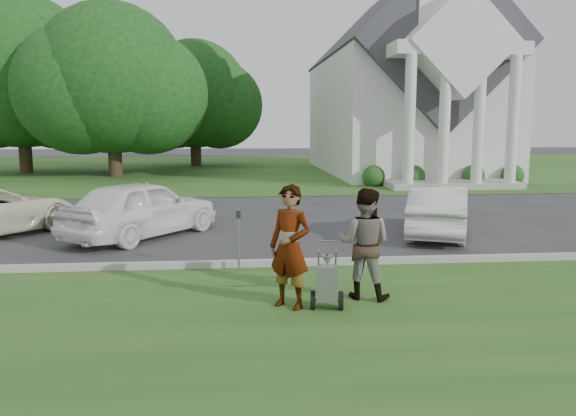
{
  "coord_description": "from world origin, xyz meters",
  "views": [
    {
      "loc": [
        -1.08,
        -10.84,
        2.94
      ],
      "look_at": [
        -0.09,
        0.0,
        1.32
      ],
      "focal_mm": 35.0,
      "sensor_mm": 36.0,
      "label": 1
    }
  ],
  "objects": [
    {
      "name": "ground",
      "position": [
        0.0,
        0.0,
        0.0
      ],
      "size": [
        120.0,
        120.0,
        0.0
      ],
      "primitive_type": "plane",
      "color": "#333335",
      "rests_on": "ground"
    },
    {
      "name": "person_left",
      "position": [
        -0.25,
        -2.13,
        1.0
      ],
      "size": [
        0.87,
        0.82,
        1.99
      ],
      "primitive_type": "imported",
      "rotation": [
        0.0,
        0.0,
        -0.66
      ],
      "color": "#999999",
      "rests_on": "ground"
    },
    {
      "name": "person_right",
      "position": [
        1.05,
        -1.73,
        0.94
      ],
      "size": [
        1.12,
        1.02,
        1.88
      ],
      "primitive_type": "imported",
      "rotation": [
        0.0,
        0.0,
        2.73
      ],
      "color": "#999999",
      "rests_on": "ground"
    },
    {
      "name": "parking_meter_near",
      "position": [
        -1.06,
        0.22,
        0.8
      ],
      "size": [
        0.09,
        0.08,
        1.27
      ],
      "color": "gray",
      "rests_on": "ground"
    },
    {
      "name": "car_b",
      "position": [
        -3.58,
        3.97,
        0.77
      ],
      "size": [
        4.14,
        4.7,
        1.53
      ],
      "primitive_type": "imported",
      "rotation": [
        0.0,
        0.0,
        2.5
      ],
      "color": "white",
      "rests_on": "ground"
    },
    {
      "name": "church",
      "position": [
        9.0,
        23.11,
        5.94
      ],
      "size": [
        9.19,
        19.0,
        24.1
      ],
      "color": "white",
      "rests_on": "ground"
    },
    {
      "name": "tree_back",
      "position": [
        -4.01,
        29.99,
        4.73
      ],
      "size": [
        9.61,
        7.6,
        8.89
      ],
      "color": "#332316",
      "rests_on": "ground"
    },
    {
      "name": "car_d",
      "position": [
        4.26,
        3.52,
        0.67
      ],
      "size": [
        2.85,
        4.32,
        1.34
      ],
      "primitive_type": "imported",
      "rotation": [
        0.0,
        0.0,
        2.76
      ],
      "color": "silver",
      "rests_on": "ground"
    },
    {
      "name": "church_lawn",
      "position": [
        0.0,
        27.0,
        0.01
      ],
      "size": [
        80.0,
        30.0,
        0.01
      ],
      "primitive_type": "cube",
      "color": "#25551D",
      "rests_on": "ground"
    },
    {
      "name": "striping_cart",
      "position": [
        0.33,
        -2.26,
        0.41
      ],
      "size": [
        0.58,
        1.08,
        0.96
      ],
      "rotation": [
        0.0,
        0.0,
        -0.16
      ],
      "color": "black",
      "rests_on": "ground"
    },
    {
      "name": "grass_strip",
      "position": [
        0.0,
        -3.0,
        0.01
      ],
      "size": [
        80.0,
        7.0,
        0.01
      ],
      "primitive_type": "cube",
      "color": "#25551D",
      "rests_on": "ground"
    },
    {
      "name": "tree_far",
      "position": [
        -14.01,
        24.99,
        5.69
      ],
      "size": [
        11.64,
        9.2,
        10.73
      ],
      "color": "#332316",
      "rests_on": "ground"
    },
    {
      "name": "curb",
      "position": [
        0.0,
        0.55,
        0.07
      ],
      "size": [
        80.0,
        0.18,
        0.15
      ],
      "primitive_type": "cube",
      "color": "#9E9E93",
      "rests_on": "ground"
    },
    {
      "name": "tree_left",
      "position": [
        -8.01,
        21.99,
        5.11
      ],
      "size": [
        10.63,
        8.4,
        9.71
      ],
      "color": "#332316",
      "rests_on": "ground"
    }
  ]
}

